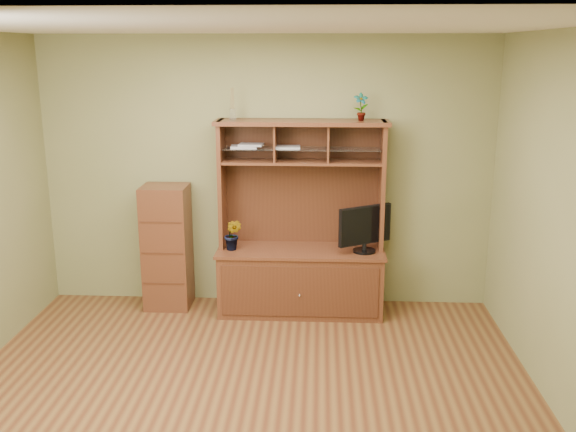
{
  "coord_description": "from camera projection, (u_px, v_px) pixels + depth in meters",
  "views": [
    {
      "loc": [
        0.54,
        -4.31,
        2.55
      ],
      "look_at": [
        0.26,
        1.2,
        1.12
      ],
      "focal_mm": 40.0,
      "sensor_mm": 36.0,
      "label": 1
    }
  ],
  "objects": [
    {
      "name": "orchid_plant",
      "position": [
        233.0,
        235.0,
        6.24
      ],
      "size": [
        0.2,
        0.18,
        0.31
      ],
      "primitive_type": "imported",
      "rotation": [
        0.0,
        0.0,
        -0.26
      ],
      "color": "#2A551D",
      "rests_on": "media_hutch"
    },
    {
      "name": "magazines",
      "position": [
        260.0,
        146.0,
        6.17
      ],
      "size": [
        0.67,
        0.2,
        0.04
      ],
      "color": "silver",
      "rests_on": "media_hutch"
    },
    {
      "name": "room",
      "position": [
        243.0,
        226.0,
        4.5
      ],
      "size": [
        4.54,
        4.04,
        2.74
      ],
      "color": "#512A17",
      "rests_on": "ground"
    },
    {
      "name": "reed_diffuser",
      "position": [
        232.0,
        107.0,
        6.09
      ],
      "size": [
        0.06,
        0.06,
        0.3
      ],
      "color": "silver",
      "rests_on": "media_hutch"
    },
    {
      "name": "monitor",
      "position": [
        365.0,
        228.0,
        6.15
      ],
      "size": [
        0.51,
        0.34,
        0.46
      ],
      "rotation": [
        0.0,
        0.0,
        0.55
      ],
      "color": "black",
      "rests_on": "media_hutch"
    },
    {
      "name": "media_hutch",
      "position": [
        301.0,
        261.0,
        6.36
      ],
      "size": [
        1.66,
        0.61,
        1.9
      ],
      "color": "#4D2616",
      "rests_on": "room"
    },
    {
      "name": "side_cabinet",
      "position": [
        167.0,
        247.0,
        6.44
      ],
      "size": [
        0.45,
        0.41,
        1.26
      ],
      "color": "#4D2616",
      "rests_on": "room"
    },
    {
      "name": "top_plant",
      "position": [
        361.0,
        107.0,
        6.02
      ],
      "size": [
        0.15,
        0.11,
        0.26
      ],
      "primitive_type": "imported",
      "rotation": [
        0.0,
        0.0,
        0.1
      ],
      "color": "#406924",
      "rests_on": "media_hutch"
    }
  ]
}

